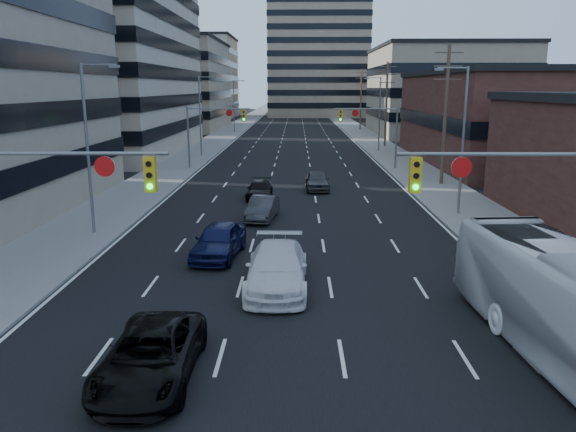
# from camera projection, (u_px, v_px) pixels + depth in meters

# --- Properties ---
(road_surface) EXTENTS (18.00, 300.00, 0.02)m
(road_surface) POSITION_uv_depth(u_px,v_px,m) (295.00, 120.00, 137.37)
(road_surface) COLOR black
(road_surface) RESTS_ON ground
(sidewalk_left) EXTENTS (5.00, 300.00, 0.15)m
(sidewalk_left) POSITION_uv_depth(u_px,v_px,m) (248.00, 119.00, 137.53)
(sidewalk_left) COLOR slate
(sidewalk_left) RESTS_ON ground
(sidewalk_right) EXTENTS (5.00, 300.00, 0.15)m
(sidewalk_right) POSITION_uv_depth(u_px,v_px,m) (342.00, 120.00, 137.19)
(sidewalk_right) COLOR slate
(sidewalk_right) RESTS_ON ground
(office_left_mid) EXTENTS (26.00, 34.00, 28.00)m
(office_left_mid) POSITION_uv_depth(u_px,v_px,m) (66.00, 34.00, 66.43)
(office_left_mid) COLOR #ADA089
(office_left_mid) RESTS_ON ground
(office_left_far) EXTENTS (20.00, 30.00, 16.00)m
(office_left_far) POSITION_uv_depth(u_px,v_px,m) (169.00, 86.00, 106.71)
(office_left_far) COLOR gray
(office_left_far) RESTS_ON ground
(storefront_right_mid) EXTENTS (20.00, 30.00, 9.00)m
(storefront_right_mid) POSITION_uv_depth(u_px,v_px,m) (524.00, 120.00, 58.05)
(storefront_right_mid) COLOR #472119
(storefront_right_mid) RESTS_ON ground
(office_right_far) EXTENTS (22.00, 28.00, 14.00)m
(office_right_far) POSITION_uv_depth(u_px,v_px,m) (442.00, 92.00, 94.51)
(office_right_far) COLOR gray
(office_right_far) RESTS_ON ground
(apartment_tower) EXTENTS (26.00, 26.00, 58.00)m
(apartment_tower) POSITION_uv_depth(u_px,v_px,m) (318.00, 6.00, 150.28)
(apartment_tower) COLOR gray
(apartment_tower) RESTS_ON ground
(bg_block_left) EXTENTS (24.00, 24.00, 20.00)m
(bg_block_left) POSITION_uv_depth(u_px,v_px,m) (187.00, 78.00, 145.30)
(bg_block_left) COLOR #ADA089
(bg_block_left) RESTS_ON ground
(bg_block_right) EXTENTS (22.00, 22.00, 12.00)m
(bg_block_right) POSITION_uv_depth(u_px,v_px,m) (427.00, 95.00, 135.55)
(bg_block_right) COLOR gray
(bg_block_right) RESTS_ON ground
(signal_near_left) EXTENTS (6.59, 0.33, 6.00)m
(signal_near_left) POSITION_uv_depth(u_px,v_px,m) (46.00, 200.00, 17.63)
(signal_near_left) COLOR slate
(signal_near_left) RESTS_ON ground
(signal_near_right) EXTENTS (6.59, 0.33, 6.00)m
(signal_near_right) POSITION_uv_depth(u_px,v_px,m) (522.00, 202.00, 17.41)
(signal_near_right) COLOR slate
(signal_near_right) RESTS_ON ground
(signal_far_left) EXTENTS (6.09, 0.33, 6.00)m
(signal_far_left) POSITION_uv_depth(u_px,v_px,m) (212.00, 125.00, 53.69)
(signal_far_left) COLOR slate
(signal_far_left) RESTS_ON ground
(signal_far_right) EXTENTS (6.09, 0.33, 6.00)m
(signal_far_right) POSITION_uv_depth(u_px,v_px,m) (373.00, 125.00, 53.46)
(signal_far_right) COLOR slate
(signal_far_right) RESTS_ON ground
(utility_pole_block) EXTENTS (2.20, 0.28, 11.00)m
(utility_pole_block) POSITION_uv_depth(u_px,v_px,m) (445.00, 113.00, 44.30)
(utility_pole_block) COLOR #4C3D2D
(utility_pole_block) RESTS_ON ground
(utility_pole_midblock) EXTENTS (2.20, 0.28, 11.00)m
(utility_pole_midblock) POSITION_uv_depth(u_px,v_px,m) (386.00, 103.00, 73.53)
(utility_pole_midblock) COLOR #4C3D2D
(utility_pole_midblock) RESTS_ON ground
(utility_pole_distant) EXTENTS (2.20, 0.28, 11.00)m
(utility_pole_distant) POSITION_uv_depth(u_px,v_px,m) (361.00, 98.00, 102.77)
(utility_pole_distant) COLOR #4C3D2D
(utility_pole_distant) RESTS_ON ground
(streetlight_left_near) EXTENTS (2.03, 0.22, 9.00)m
(streetlight_left_near) POSITION_uv_depth(u_px,v_px,m) (90.00, 141.00, 29.21)
(streetlight_left_near) COLOR slate
(streetlight_left_near) RESTS_ON ground
(streetlight_left_mid) EXTENTS (2.03, 0.22, 9.00)m
(streetlight_left_mid) POSITION_uv_depth(u_px,v_px,m) (201.00, 112.00, 63.31)
(streetlight_left_mid) COLOR slate
(streetlight_left_mid) RESTS_ON ground
(streetlight_left_far) EXTENTS (2.03, 0.22, 9.00)m
(streetlight_left_far) POSITION_uv_depth(u_px,v_px,m) (235.00, 103.00, 97.42)
(streetlight_left_far) COLOR slate
(streetlight_left_far) RESTS_ON ground
(streetlight_right_near) EXTENTS (2.03, 0.22, 9.00)m
(streetlight_right_near) POSITION_uv_depth(u_px,v_px,m) (461.00, 134.00, 33.77)
(streetlight_right_near) COLOR slate
(streetlight_right_near) RESTS_ON ground
(streetlight_right_far) EXTENTS (2.03, 0.22, 9.00)m
(streetlight_right_far) POSITION_uv_depth(u_px,v_px,m) (378.00, 110.00, 67.88)
(streetlight_right_far) COLOR slate
(streetlight_right_far) RESTS_ON ground
(black_pickup) EXTENTS (2.39, 5.15, 1.43)m
(black_pickup) POSITION_uv_depth(u_px,v_px,m) (151.00, 355.00, 15.16)
(black_pickup) COLOR black
(black_pickup) RESTS_ON ground
(white_van) EXTENTS (2.41, 5.83, 1.69)m
(white_van) POSITION_uv_depth(u_px,v_px,m) (277.00, 268.00, 22.08)
(white_van) COLOR white
(white_van) RESTS_ON ground
(sedan_blue) EXTENTS (2.47, 4.93, 1.61)m
(sedan_blue) POSITION_uv_depth(u_px,v_px,m) (219.00, 240.00, 26.20)
(sedan_blue) COLOR #0E123A
(sedan_blue) RESTS_ON ground
(sedan_grey_center) EXTENTS (1.98, 4.35, 1.38)m
(sedan_grey_center) POSITION_uv_depth(u_px,v_px,m) (262.00, 208.00, 33.68)
(sedan_grey_center) COLOR #2F2F31
(sedan_grey_center) RESTS_ON ground
(sedan_black_far) EXTENTS (1.78, 4.35, 1.26)m
(sedan_black_far) POSITION_uv_depth(u_px,v_px,m) (260.00, 190.00, 40.05)
(sedan_black_far) COLOR black
(sedan_black_far) RESTS_ON ground
(sedan_grey_right) EXTENTS (1.87, 4.45, 1.50)m
(sedan_grey_right) POSITION_uv_depth(u_px,v_px,m) (317.00, 180.00, 43.41)
(sedan_grey_right) COLOR #3A3A3C
(sedan_grey_right) RESTS_ON ground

